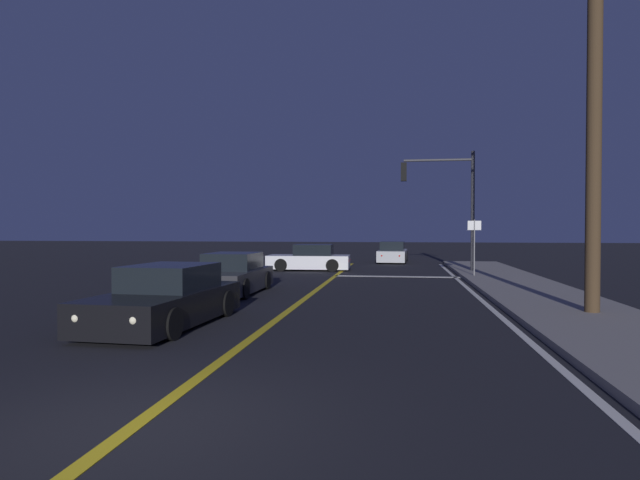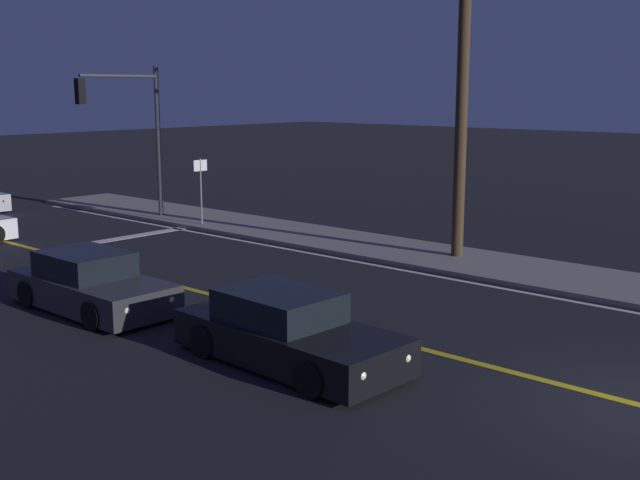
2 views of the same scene
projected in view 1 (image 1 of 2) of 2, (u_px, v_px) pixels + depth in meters
The scene contains 12 objects.
ground_plane at pixel (134, 427), 5.77m from camera, with size 160.00×160.00×0.00m, color black.
sidewalk_right at pixel (556, 304), 14.69m from camera, with size 3.20×36.31×0.15m, color gray.
lane_line_center at pixel (302, 301), 15.74m from camera, with size 0.20×34.30×0.01m, color gold.
lane_line_edge_right at pixel (487, 305), 14.96m from camera, with size 0.16×34.30×0.01m, color silver.
stop_bar at pixel (397, 277), 23.82m from camera, with size 5.56×0.50×0.01m, color silver.
car_far_approaching_white at pixel (310, 259), 27.49m from camera, with size 4.29×2.06×1.34m.
car_parked_curb_charcoal at pixel (231, 276), 17.73m from camera, with size 1.94×4.41×1.34m.
car_distant_tail_black at pixel (166, 299), 11.87m from camera, with size 2.13×4.71×1.34m.
car_side_waiting_silver at pixel (393, 253), 34.05m from camera, with size 1.96×4.55×1.34m.
traffic_signal_near_right at pixel (447, 193), 25.67m from camera, with size 3.52×0.28×5.88m.
utility_pole_right at pixel (594, 102), 12.68m from camera, with size 1.51×0.35×10.10m.
street_sign_corner at pixel (474, 239), 22.81m from camera, with size 0.56×0.09×2.55m.
Camera 1 is at (2.85, -5.36, 2.16)m, focal length 29.82 mm.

